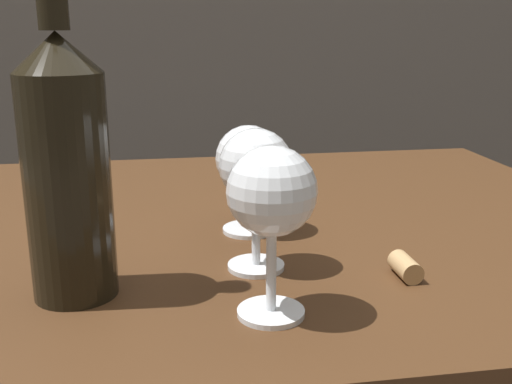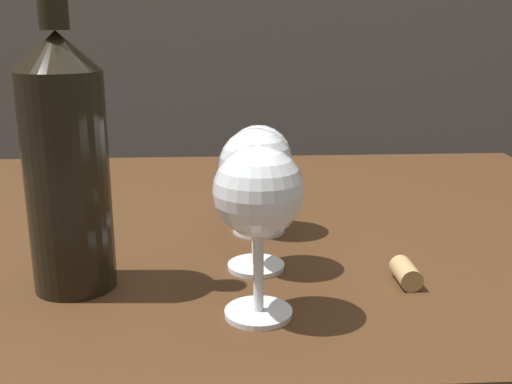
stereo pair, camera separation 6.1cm
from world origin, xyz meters
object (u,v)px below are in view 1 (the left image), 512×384
at_px(wine_glass_pinot, 249,162).
at_px(cork, 405,267).
at_px(wine_glass_rose, 272,195).
at_px(wine_glass_port, 256,170).
at_px(wine_bottle, 66,163).

bearing_deg(wine_glass_pinot, cork, -50.56).
distance_m(wine_glass_pinot, cork, 0.23).
distance_m(wine_glass_rose, cork, 0.19).
bearing_deg(wine_glass_port, wine_bottle, -169.35).
height_order(wine_glass_rose, wine_glass_port, wine_glass_rose).
distance_m(wine_glass_rose, wine_glass_pinot, 0.22).
bearing_deg(wine_glass_rose, wine_glass_pinot, 86.35).
height_order(wine_glass_port, wine_glass_pinot, wine_glass_port).
xyz_separation_m(wine_glass_rose, wine_glass_port, (0.00, 0.11, -0.00)).
xyz_separation_m(wine_glass_port, wine_glass_pinot, (0.01, 0.12, -0.02)).
bearing_deg(cork, wine_glass_pinot, 129.44).
xyz_separation_m(wine_glass_port, cork, (0.14, -0.05, -0.09)).
relative_size(wine_glass_rose, wine_bottle, 0.47).
xyz_separation_m(wine_glass_rose, wine_glass_pinot, (0.01, 0.22, -0.02)).
distance_m(wine_glass_port, cork, 0.18).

